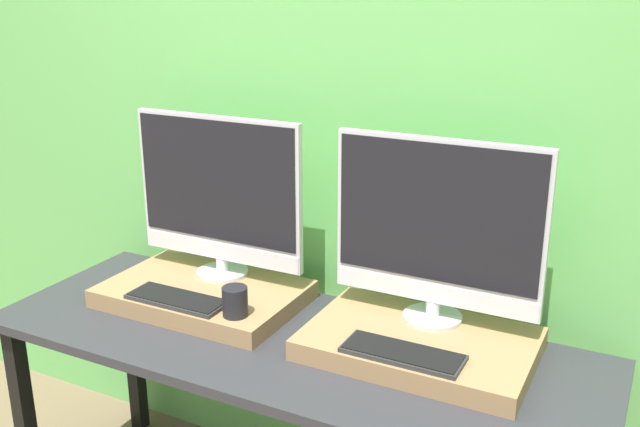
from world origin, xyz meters
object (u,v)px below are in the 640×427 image
(monitor_left, at_px, (219,194))
(mug, at_px, (235,302))
(keyboard_left, at_px, (177,299))
(monitor_right, at_px, (437,228))
(keyboard_right, at_px, (403,353))

(monitor_left, bearing_deg, mug, -48.58)
(monitor_left, distance_m, keyboard_left, 0.36)
(monitor_right, bearing_deg, keyboard_left, -161.81)
(monitor_left, distance_m, monitor_right, 0.73)
(monitor_left, bearing_deg, monitor_right, 0.00)
(keyboard_left, bearing_deg, keyboard_right, 0.00)
(monitor_right, height_order, keyboard_right, monitor_right)
(keyboard_left, height_order, monitor_right, monitor_right)
(mug, bearing_deg, monitor_left, 131.42)
(monitor_left, xyz_separation_m, keyboard_left, (0.00, -0.24, -0.27))
(mug, bearing_deg, keyboard_right, 0.00)
(keyboard_right, bearing_deg, monitor_left, 161.81)
(mug, height_order, keyboard_right, mug)
(keyboard_left, relative_size, keyboard_right, 1.00)
(monitor_left, distance_m, keyboard_right, 0.81)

